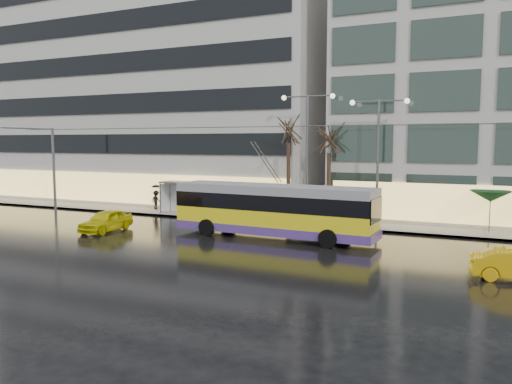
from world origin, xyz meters
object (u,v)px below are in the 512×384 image
Objects in this scene: bus_shelter at (183,190)px; street_lamp_near at (307,140)px; taxi_a at (106,221)px; trolleybus at (273,212)px.

street_lamp_near is at bearing 0.63° from bus_shelter.
street_lamp_near reaches higher than taxi_a.
taxi_a is (-0.46, -8.64, -1.25)m from bus_shelter.
trolleybus is 3.07× the size of taxi_a.
trolleybus is at bearing -30.67° from bus_shelter.
trolleybus is at bearing -90.52° from street_lamp_near.
bus_shelter is 11.14m from street_lamp_near.
street_lamp_near is (10.38, 0.11, 4.03)m from bus_shelter.
trolleybus reaches higher than bus_shelter.
street_lamp_near is at bearing 89.48° from trolleybus.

